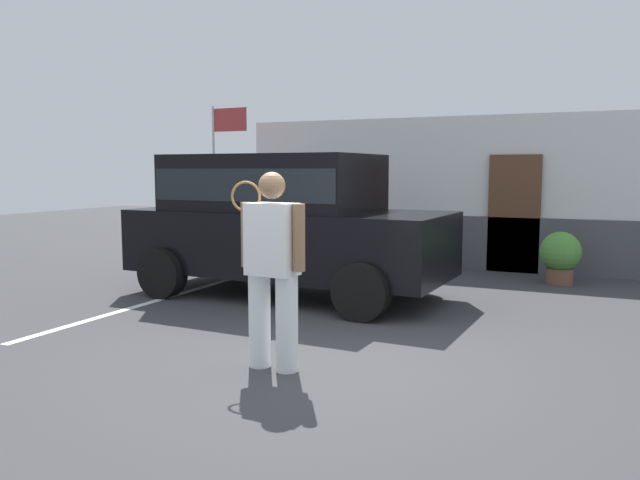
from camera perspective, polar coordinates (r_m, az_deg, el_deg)
name	(u,v)px	position (r m, az deg, el deg)	size (l,w,h in m)	color
ground_plane	(312,366)	(6.06, -0.71, -11.28)	(40.00, 40.00, 0.00)	#38383A
parking_stripe_0	(143,304)	(9.02, -15.64, -5.61)	(0.12, 4.40, 0.01)	silver
house_frontage	(464,197)	(12.14, 12.85, 3.77)	(8.74, 0.40, 2.81)	white
parked_suv	(282,217)	(9.21, -3.42, 2.04)	(4.67, 2.30, 2.05)	black
tennis_player_man	(272,267)	(5.80, -4.32, -2.47)	(0.80, 0.32, 1.82)	white
potted_plant_by_porch	(560,255)	(10.87, 20.82, -1.28)	(0.64, 0.64, 0.85)	brown
flag_pole	(222,155)	(12.82, -8.85, 7.61)	(0.80, 0.05, 3.08)	silver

